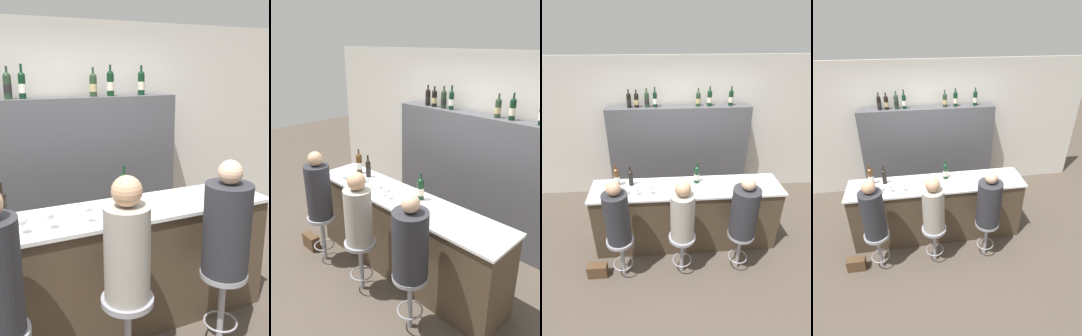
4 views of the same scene
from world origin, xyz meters
The scene contains 25 objects.
ground_plane centered at (0.00, 0.00, 0.00)m, with size 16.00×16.00×0.00m, color #4C4238.
wall_back centered at (0.00, 1.85, 1.30)m, with size 6.40×0.05×2.60m.
bar_counter centered at (0.00, 0.27, 0.51)m, with size 2.70×0.58×1.01m.
back_bar_cabinet centered at (0.00, 1.62, 0.90)m, with size 2.53×0.28×1.79m.
wine_bottle_counter_0 centered at (-0.98, 0.39, 1.15)m, with size 0.08×0.08×0.34m.
wine_bottle_counter_1 centered at (-0.78, 0.39, 1.13)m, with size 0.07×0.07×0.30m.
wine_bottle_counter_2 centered at (0.15, 0.39, 1.15)m, with size 0.08×0.08×0.32m.
wine_bottle_backbar_0 centered at (-0.85, 1.62, 1.92)m, with size 0.08×0.08×0.30m.
wine_bottle_backbar_1 centered at (-0.72, 1.62, 1.92)m, with size 0.08×0.08×0.29m.
wine_bottle_backbar_2 centered at (-0.55, 1.62, 1.92)m, with size 0.08×0.08×0.31m.
wine_bottle_backbar_3 centered at (-0.41, 1.62, 1.93)m, with size 0.07×0.07×0.34m.
wine_bottle_backbar_4 centered at (0.33, 1.62, 1.92)m, with size 0.08×0.08×0.30m.
wine_bottle_backbar_5 centered at (0.52, 1.62, 1.93)m, with size 0.08×0.08×0.33m.
wine_glass_0 centered at (-0.69, 0.13, 1.11)m, with size 0.07×0.07×0.13m.
wine_glass_1 centered at (-0.51, 0.13, 1.12)m, with size 0.08×0.08×0.15m.
wine_glass_2 centered at (-0.23, 0.13, 1.12)m, with size 0.07×0.07×0.14m.
wine_glass_3 centered at (-0.12, 0.13, 1.11)m, with size 0.07×0.07×0.13m.
metal_bowl centered at (-0.91, 0.19, 1.04)m, with size 0.23×0.23×0.05m.
bar_stool_left centered at (-0.91, -0.30, 0.50)m, with size 0.35×0.35×0.64m.
guest_seated_left centered at (-0.91, -0.30, 1.01)m, with size 0.31×0.31×0.86m.
bar_stool_middle centered at (-0.12, -0.30, 0.50)m, with size 0.35×0.35×0.64m.
guest_seated_middle centered at (-0.12, -0.30, 1.00)m, with size 0.30×0.30×0.82m.
bar_stool_right centered at (0.66, -0.30, 0.50)m, with size 0.35×0.35×0.64m.
guest_seated_right centered at (0.66, -0.30, 1.00)m, with size 0.34×0.34×0.84m.
handbag centered at (-1.26, -0.30, 0.10)m, with size 0.26×0.12×0.20m.
Camera 2 is at (2.40, -2.11, 2.71)m, focal length 35.00 mm.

